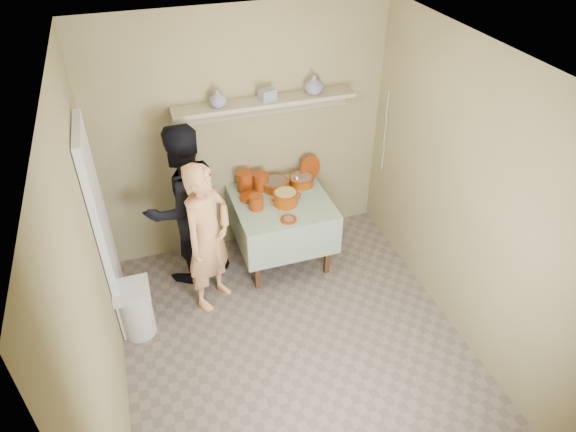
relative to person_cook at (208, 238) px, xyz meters
name	(u,v)px	position (x,y,z in m)	size (l,w,h in m)	color
ground	(298,350)	(0.58, -0.88, -0.77)	(3.50, 3.50, 0.00)	#74655B
tile_panel	(104,232)	(-0.88, 0.07, 0.23)	(0.06, 0.70, 2.00)	silver
plate_stack_a	(245,182)	(0.53, 0.69, 0.10)	(0.16, 0.16, 0.22)	maroon
plate_stack_b	(261,182)	(0.69, 0.66, 0.08)	(0.16, 0.16, 0.19)	maroon
bowl_stack	(256,202)	(0.55, 0.34, 0.06)	(0.15, 0.15, 0.15)	maroon
empty_bowl	(249,197)	(0.52, 0.51, 0.01)	(0.18, 0.18, 0.05)	maroon
propped_lid	(310,168)	(1.27, 0.72, 0.11)	(0.27, 0.27, 0.02)	maroon
vase_right	(314,84)	(1.28, 0.73, 1.04)	(0.18, 0.18, 0.19)	navy
vase_left	(218,98)	(0.33, 0.72, 1.03)	(0.16, 0.16, 0.17)	navy
ceramic_box	(267,95)	(0.80, 0.72, 1.00)	(0.15, 0.11, 0.11)	navy
person_cook	(208,238)	(0.00, 0.00, 0.00)	(0.56, 0.37, 1.55)	#E39E62
person_helper	(184,206)	(-0.14, 0.46, 0.08)	(0.83, 0.65, 1.71)	black
room_shell	(300,204)	(0.58, -0.88, 0.84)	(3.04, 3.54, 2.62)	#968A5C
serving_table	(281,210)	(0.83, 0.40, -0.13)	(0.97, 0.97, 0.76)	#4C2D16
cazuela_meat_a	(275,184)	(0.84, 0.62, 0.05)	(0.30, 0.30, 0.10)	#742A03
cazuela_meat_b	(301,180)	(1.13, 0.62, 0.05)	(0.28, 0.28, 0.10)	#742A03
ladle	(297,178)	(1.07, 0.58, 0.10)	(0.08, 0.26, 0.19)	silver
cazuela_rice	(286,197)	(0.85, 0.32, 0.07)	(0.33, 0.25, 0.14)	#742A03
front_plate	(289,219)	(0.80, 0.04, 0.00)	(0.16, 0.16, 0.03)	maroon
wall_shelf	(264,103)	(0.78, 0.77, 0.90)	(1.80, 0.25, 0.21)	tan
trash_bin	(136,310)	(-0.75, -0.21, -0.49)	(0.32, 0.32, 0.56)	silver
electrical_cord	(385,132)	(2.05, 0.60, 0.48)	(0.01, 0.05, 0.90)	silver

